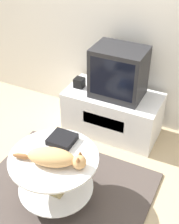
{
  "coord_description": "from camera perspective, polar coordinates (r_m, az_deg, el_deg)",
  "views": [
    {
      "loc": [
        1.04,
        -1.53,
        2.24
      ],
      "look_at": [
        0.04,
        0.51,
        0.63
      ],
      "focal_mm": 50.0,
      "sensor_mm": 36.0,
      "label": 1
    }
  ],
  "objects": [
    {
      "name": "cat",
      "position": [
        2.42,
        -6.45,
        -8.3
      ],
      "size": [
        0.58,
        0.27,
        0.14
      ],
      "rotation": [
        0.0,
        0.0,
        0.26
      ],
      "color": "tan",
      "rests_on": "coffee_table"
    },
    {
      "name": "ground_plane",
      "position": [
        2.91,
        -5.36,
        -15.35
      ],
      "size": [
        12.0,
        12.0,
        0.0
      ],
      "primitive_type": "plane",
      "color": "tan"
    },
    {
      "name": "tv",
      "position": [
        3.18,
        5.34,
        7.21
      ],
      "size": [
        0.53,
        0.38,
        0.52
      ],
      "color": "#232326",
      "rests_on": "tv_stand"
    },
    {
      "name": "wall_back",
      "position": [
        3.28,
        6.9,
        18.47
      ],
      "size": [
        8.0,
        0.05,
        2.6
      ],
      "color": "silver",
      "rests_on": "ground_plane"
    },
    {
      "name": "speaker",
      "position": [
        3.41,
        -1.87,
        5.39
      ],
      "size": [
        0.1,
        0.1,
        0.1
      ],
      "color": "black",
      "rests_on": "tv_stand"
    },
    {
      "name": "rug",
      "position": [
        2.9,
        -5.37,
        -15.22
      ],
      "size": [
        1.51,
        1.35,
        0.02
      ],
      "color": "#4C423D",
      "rests_on": "ground_plane"
    },
    {
      "name": "dvd_box",
      "position": [
        2.64,
        -5.01,
        -4.99
      ],
      "size": [
        0.21,
        0.2,
        0.05
      ],
      "color": "black",
      "rests_on": "coffee_table"
    },
    {
      "name": "coffee_table",
      "position": [
        2.65,
        -6.38,
        -10.93
      ],
      "size": [
        0.73,
        0.73,
        0.49
      ],
      "color": "#B2B2B7",
      "rests_on": "rug"
    },
    {
      "name": "tv_stand",
      "position": [
        3.45,
        4.21,
        -0.14
      ],
      "size": [
        1.03,
        0.52,
        0.49
      ],
      "color": "white",
      "rests_on": "ground_plane"
    }
  ]
}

